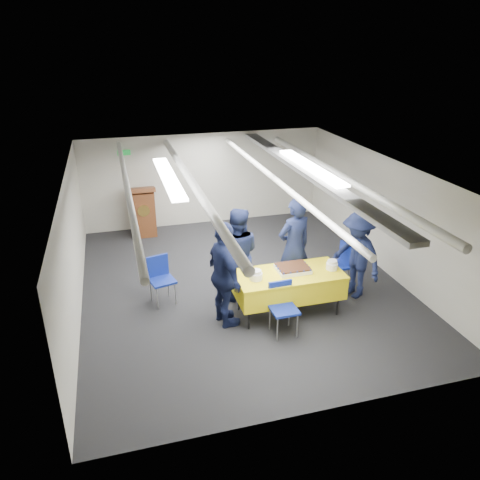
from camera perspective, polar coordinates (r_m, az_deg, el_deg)
name	(u,v)px	position (r m, az deg, el deg)	size (l,w,h in m)	color
ground	(242,285)	(9.18, 0.25, -5.47)	(7.00, 7.00, 0.00)	black
room_shell	(241,189)	(8.84, 0.13, 6.19)	(6.00, 7.00, 2.30)	beige
serving_table	(289,284)	(8.09, 5.94, -5.38)	(1.84, 0.86, 0.77)	black
sheet_cake	(293,268)	(8.05, 6.44, -3.46)	(0.56, 0.44, 0.10)	white
plate_stack_left	(256,275)	(7.72, 1.95, -4.30)	(0.22, 0.22, 0.17)	white
plate_stack_right	(332,265)	(8.20, 11.15, -3.02)	(0.20, 0.20, 0.16)	white
podium	(143,211)	(11.44, -11.72, 3.47)	(0.62, 0.53, 1.25)	brown
chair_near	(282,303)	(7.61, 5.15, -7.60)	(0.43, 0.43, 0.87)	gray
chair_right	(340,261)	(9.11, 12.15, -2.51)	(0.45, 0.45, 0.87)	gray
chair_left	(160,275)	(8.53, -9.70, -4.18)	(0.51, 0.51, 0.87)	gray
sailor_a	(294,247)	(8.54, 6.59, -0.88)	(0.69, 0.45, 1.89)	black
sailor_b	(237,255)	(8.36, -0.40, -1.78)	(0.85, 0.66, 1.75)	black
sailor_c	(225,275)	(7.58, -1.87, -4.33)	(1.07, 0.44, 1.82)	black
sailor_d	(357,255)	(8.73, 14.07, -1.79)	(1.06, 0.61, 1.64)	black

